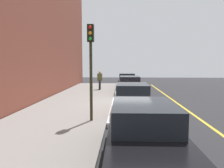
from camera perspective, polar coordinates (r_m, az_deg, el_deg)
ground_plane at (r=12.57m, az=4.38°, el=-6.25°), size 56.00×56.00×0.00m
sidewalk at (r=12.89m, az=-10.52°, el=-5.70°), size 28.00×4.60×0.15m
lane_stripe_centre at (r=13.07m, az=18.63°, el=-6.05°), size 28.00×0.14×0.01m
snow_bank_curb at (r=11.78m, az=1.07°, el=-6.48°), size 6.76×0.56×0.22m
parked_car_charcoal at (r=23.08m, az=3.95°, el=0.95°), size 4.42×1.99×1.51m
parked_car_maroon at (r=17.75m, az=4.73°, el=-0.38°), size 4.64×1.92×1.51m
parked_car_white at (r=10.93m, az=5.40°, el=-3.98°), size 4.12×1.91×1.51m
parked_car_black at (r=5.65m, az=8.52°, el=-12.94°), size 4.46×1.94×1.51m
pedestrian_olive_coat at (r=20.01m, az=-3.30°, el=1.18°), size 0.57×0.49×1.73m
traffic_light_pole at (r=8.87m, az=-5.69°, el=7.50°), size 0.35×0.26×3.98m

